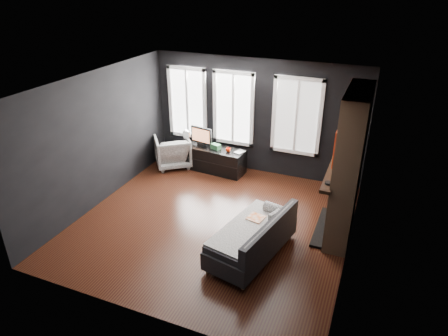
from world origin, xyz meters
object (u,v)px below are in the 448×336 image
at_px(media_console, 211,159).
at_px(mantel_vase, 337,156).
at_px(armchair, 173,150).
at_px(sofa, 252,235).
at_px(mug, 228,150).
at_px(book, 237,147).
at_px(monitor, 201,135).

distance_m(media_console, mantel_vase, 3.38).
distance_m(armchair, media_console, 0.98).
distance_m(sofa, mantel_vase, 2.20).
bearing_deg(media_console, mug, -4.13).
distance_m(media_console, mug, 0.61).
bearing_deg(book, sofa, -64.55).
height_order(monitor, book, monitor).
bearing_deg(mantel_vase, sofa, -122.05).
height_order(sofa, media_console, sofa).
height_order(media_console, book, book).
bearing_deg(armchair, monitor, 157.40).
bearing_deg(armchair, book, 148.66).
height_order(mug, mantel_vase, mantel_vase).
bearing_deg(media_console, armchair, -166.16).
height_order(sofa, armchair, armchair).
xyz_separation_m(armchair, media_console, (0.96, 0.15, -0.13)).
relative_size(sofa, mantel_vase, 9.64).
height_order(monitor, mantel_vase, mantel_vase).
relative_size(sofa, mug, 15.91).
xyz_separation_m(sofa, media_console, (-1.98, 2.74, -0.09)).
xyz_separation_m(armchair, mantel_vase, (4.00, -0.90, 0.90)).
relative_size(sofa, armchair, 2.14).
bearing_deg(sofa, monitor, 140.90).
relative_size(armchair, monitor, 1.43).
xyz_separation_m(armchair, mug, (1.45, 0.07, 0.22)).
relative_size(armchair, media_console, 0.49).
height_order(armchair, mantel_vase, mantel_vase).
height_order(media_console, monitor, monitor).
bearing_deg(armchair, mug, 145.28).
bearing_deg(monitor, mug, 2.03).
distance_m(sofa, armchair, 3.92).
relative_size(mug, book, 0.48).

